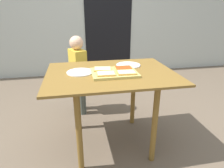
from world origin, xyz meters
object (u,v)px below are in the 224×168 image
object	(u,v)px
cutting_board	(114,73)
child_left	(78,71)
pizza_slice_near_left	(106,74)
pizza_slice_far_left	(103,69)
dining_table	(111,84)
plate_white_left	(80,72)
pizza_slice_far_right	(123,68)
pizza_slice_near_right	(126,72)
plate_white_right	(128,65)

from	to	relation	value
cutting_board	child_left	world-z (taller)	child_left
cutting_board	child_left	xyz separation A→B (m)	(-0.29, 0.75, -0.21)
pizza_slice_near_left	child_left	distance (m)	0.87
pizza_slice_far_left	child_left	bearing A→B (deg)	106.59
dining_table	child_left	size ratio (longest dim) A/B	1.15
cutting_board	plate_white_left	distance (m)	0.30
dining_table	child_left	bearing A→B (deg)	111.43
pizza_slice_near_left	pizza_slice_far_right	bearing A→B (deg)	35.68
cutting_board	child_left	bearing A→B (deg)	111.42
pizza_slice_near_left	dining_table	bearing A→B (deg)	61.53
pizza_slice_far_right	child_left	world-z (taller)	child_left
pizza_slice_near_left	pizza_slice_near_right	world-z (taller)	same
dining_table	cutting_board	world-z (taller)	cutting_board
pizza_slice_near_left	plate_white_left	bearing A→B (deg)	142.74
dining_table	cutting_board	bearing A→B (deg)	-68.68
dining_table	cutting_board	xyz separation A→B (m)	(0.02, -0.05, 0.12)
plate_white_right	child_left	world-z (taller)	child_left
pizza_slice_near_right	child_left	bearing A→B (deg)	115.15
pizza_slice_near_right	plate_white_left	xyz separation A→B (m)	(-0.37, 0.15, -0.02)
pizza_slice_far_right	child_left	size ratio (longest dim) A/B	0.16
plate_white_left	child_left	size ratio (longest dim) A/B	0.24
dining_table	pizza_slice_far_right	distance (m)	0.18
pizza_slice_far_left	plate_white_left	xyz separation A→B (m)	(-0.19, 0.02, -0.02)
plate_white_right	pizza_slice_far_right	bearing A→B (deg)	-118.94
child_left	pizza_slice_near_right	bearing A→B (deg)	-64.85
pizza_slice_near_right	plate_white_left	bearing A→B (deg)	157.49
dining_table	plate_white_right	bearing A→B (deg)	40.82
cutting_board	pizza_slice_far_left	size ratio (longest dim) A/B	2.32
pizza_slice_near_right	plate_white_right	xyz separation A→B (m)	(0.10, 0.29, -0.02)
plate_white_left	child_left	world-z (taller)	child_left
plate_white_right	plate_white_left	bearing A→B (deg)	-163.53
cutting_board	pizza_slice_near_right	size ratio (longest dim) A/B	2.45
pizza_slice_far_left	child_left	world-z (taller)	child_left
pizza_slice_near_left	pizza_slice_far_left	xyz separation A→B (m)	(-0.01, 0.13, 0.00)
pizza_slice_near_left	pizza_slice_far_left	size ratio (longest dim) A/B	0.94
cutting_board	pizza_slice_far_right	distance (m)	0.11
pizza_slice_far_left	dining_table	bearing A→B (deg)	-13.12
cutting_board	pizza_slice_far_left	distance (m)	0.11
pizza_slice_far_left	plate_white_left	world-z (taller)	pizza_slice_far_left
cutting_board	child_left	distance (m)	0.83
pizza_slice_near_left	pizza_slice_far_left	world-z (taller)	same
pizza_slice_near_left	pizza_slice_near_right	bearing A→B (deg)	-0.28
pizza_slice_near_left	plate_white_left	distance (m)	0.25
dining_table	pizza_slice_near_right	bearing A→B (deg)	-46.95
pizza_slice_near_right	plate_white_right	size ratio (longest dim) A/B	0.67
dining_table	plate_white_left	distance (m)	0.29
dining_table	pizza_slice_near_left	size ratio (longest dim) A/B	7.16
pizza_slice_far_right	pizza_slice_near_right	world-z (taller)	same
pizza_slice_far_right	pizza_slice_near_right	xyz separation A→B (m)	(-0.01, -0.13, 0.00)
dining_table	plate_white_left	bearing A→B (deg)	171.71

